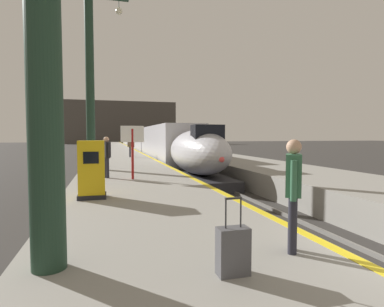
{
  "coord_description": "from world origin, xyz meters",
  "views": [
    {
      "loc": [
        -5.16,
        -3.58,
        2.8
      ],
      "look_at": [
        -0.62,
        12.85,
        1.8
      ],
      "focal_mm": 29.2,
      "sensor_mm": 36.0,
      "label": 1
    }
  ],
  "objects_px": {
    "highspeed_train_main": "(146,142)",
    "passenger_near_edge": "(293,186)",
    "passenger_mid_platform": "(107,154)",
    "ticket_machine_yellow": "(92,172)",
    "passenger_far_waiting": "(131,145)",
    "station_column_mid": "(90,62)",
    "rolling_suitcase": "(233,251)",
    "departure_info_board": "(132,141)"
  },
  "relations": [
    {
      "from": "passenger_mid_platform",
      "to": "rolling_suitcase",
      "type": "xyz_separation_m",
      "value": [
        1.49,
        -9.65,
        -0.69
      ]
    },
    {
      "from": "highspeed_train_main",
      "to": "passenger_near_edge",
      "type": "bearing_deg",
      "value": -93.79
    },
    {
      "from": "highspeed_train_main",
      "to": "passenger_far_waiting",
      "type": "bearing_deg",
      "value": -101.21
    },
    {
      "from": "passenger_mid_platform",
      "to": "departure_info_board",
      "type": "bearing_deg",
      "value": -35.14
    },
    {
      "from": "highspeed_train_main",
      "to": "station_column_mid",
      "type": "height_order",
      "value": "station_column_mid"
    },
    {
      "from": "highspeed_train_main",
      "to": "passenger_near_edge",
      "type": "xyz_separation_m",
      "value": [
        -2.49,
        -37.53,
        0.09
      ]
    },
    {
      "from": "rolling_suitcase",
      "to": "passenger_near_edge",
      "type": "bearing_deg",
      "value": 22.5
    },
    {
      "from": "departure_info_board",
      "to": "passenger_near_edge",
      "type": "bearing_deg",
      "value": -78.9
    },
    {
      "from": "highspeed_train_main",
      "to": "passenger_mid_platform",
      "type": "distance_m",
      "value": 28.82
    },
    {
      "from": "passenger_mid_platform",
      "to": "departure_info_board",
      "type": "xyz_separation_m",
      "value": [
        0.99,
        -0.7,
        0.52
      ]
    },
    {
      "from": "passenger_mid_platform",
      "to": "highspeed_train_main",
      "type": "bearing_deg",
      "value": 79.72
    },
    {
      "from": "highspeed_train_main",
      "to": "station_column_mid",
      "type": "distance_m",
      "value": 25.69
    },
    {
      "from": "passenger_far_waiting",
      "to": "ticket_machine_yellow",
      "type": "bearing_deg",
      "value": -98.13
    },
    {
      "from": "departure_info_board",
      "to": "passenger_far_waiting",
      "type": "bearing_deg",
      "value": 85.89
    },
    {
      "from": "passenger_near_edge",
      "to": "highspeed_train_main",
      "type": "bearing_deg",
      "value": 86.21
    },
    {
      "from": "station_column_mid",
      "to": "passenger_near_edge",
      "type": "xyz_separation_m",
      "value": [
        3.41,
        -12.95,
        -4.5
      ]
    },
    {
      "from": "passenger_near_edge",
      "to": "ticket_machine_yellow",
      "type": "distance_m",
      "value": 5.87
    },
    {
      "from": "station_column_mid",
      "to": "passenger_far_waiting",
      "type": "xyz_separation_m",
      "value": [
        2.67,
        8.27,
        -4.5
      ]
    },
    {
      "from": "passenger_near_edge",
      "to": "passenger_far_waiting",
      "type": "xyz_separation_m",
      "value": [
        -0.75,
        21.22,
        0.0
      ]
    },
    {
      "from": "ticket_machine_yellow",
      "to": "departure_info_board",
      "type": "bearing_deg",
      "value": 68.04
    },
    {
      "from": "passenger_mid_platform",
      "to": "departure_info_board",
      "type": "height_order",
      "value": "departure_info_board"
    },
    {
      "from": "rolling_suitcase",
      "to": "departure_info_board",
      "type": "xyz_separation_m",
      "value": [
        -0.5,
        8.96,
        1.2
      ]
    },
    {
      "from": "passenger_mid_platform",
      "to": "passenger_far_waiting",
      "type": "xyz_separation_m",
      "value": [
        1.91,
        12.04,
        0.0
      ]
    },
    {
      "from": "highspeed_train_main",
      "to": "passenger_far_waiting",
      "type": "xyz_separation_m",
      "value": [
        -3.23,
        -16.31,
        0.09
      ]
    },
    {
      "from": "passenger_near_edge",
      "to": "passenger_mid_platform",
      "type": "bearing_deg",
      "value": 106.14
    },
    {
      "from": "passenger_mid_platform",
      "to": "ticket_machine_yellow",
      "type": "relative_size",
      "value": 1.06
    },
    {
      "from": "passenger_near_edge",
      "to": "rolling_suitcase",
      "type": "bearing_deg",
      "value": -157.5
    },
    {
      "from": "passenger_mid_platform",
      "to": "station_column_mid",
      "type": "bearing_deg",
      "value": 101.37
    },
    {
      "from": "highspeed_train_main",
      "to": "rolling_suitcase",
      "type": "relative_size",
      "value": 58.68
    },
    {
      "from": "highspeed_train_main",
      "to": "passenger_far_waiting",
      "type": "relative_size",
      "value": 34.1
    },
    {
      "from": "passenger_mid_platform",
      "to": "passenger_far_waiting",
      "type": "relative_size",
      "value": 1.0
    },
    {
      "from": "highspeed_train_main",
      "to": "station_column_mid",
      "type": "xyz_separation_m",
      "value": [
        -5.9,
        -24.58,
        4.59
      ]
    },
    {
      "from": "passenger_mid_platform",
      "to": "ticket_machine_yellow",
      "type": "height_order",
      "value": "passenger_mid_platform"
    },
    {
      "from": "station_column_mid",
      "to": "passenger_near_edge",
      "type": "height_order",
      "value": "station_column_mid"
    },
    {
      "from": "rolling_suitcase",
      "to": "departure_info_board",
      "type": "bearing_deg",
      "value": 93.21
    },
    {
      "from": "highspeed_train_main",
      "to": "departure_info_board",
      "type": "bearing_deg",
      "value": -98.13
    },
    {
      "from": "rolling_suitcase",
      "to": "ticket_machine_yellow",
      "type": "bearing_deg",
      "value": 109.16
    },
    {
      "from": "passenger_near_edge",
      "to": "ticket_machine_yellow",
      "type": "xyz_separation_m",
      "value": [
        -3.06,
        5.0,
        -0.25
      ]
    },
    {
      "from": "passenger_mid_platform",
      "to": "ticket_machine_yellow",
      "type": "distance_m",
      "value": 4.2
    },
    {
      "from": "station_column_mid",
      "to": "passenger_mid_platform",
      "type": "relative_size",
      "value": 5.4
    },
    {
      "from": "passenger_near_edge",
      "to": "departure_info_board",
      "type": "distance_m",
      "value": 8.65
    },
    {
      "from": "passenger_near_edge",
      "to": "rolling_suitcase",
      "type": "xyz_separation_m",
      "value": [
        -1.16,
        -0.48,
        -0.69
      ]
    }
  ]
}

